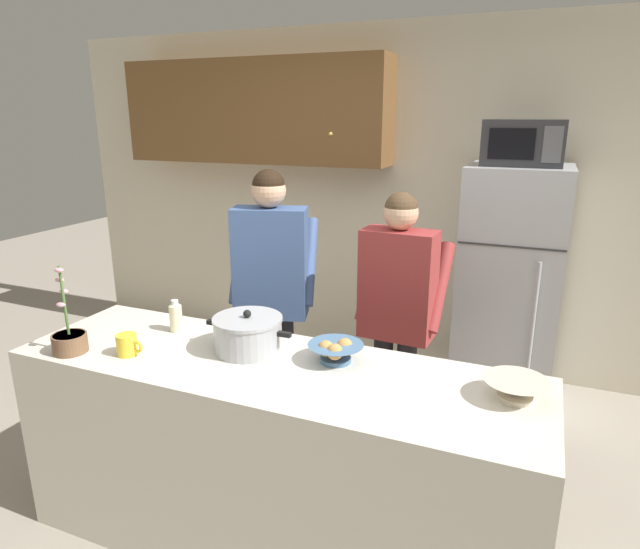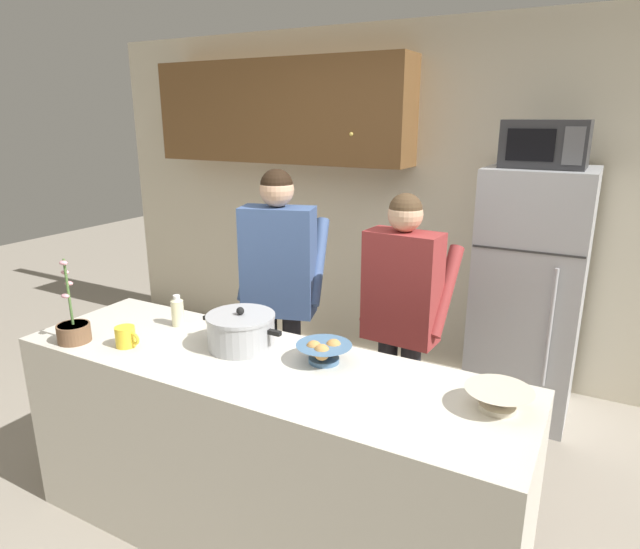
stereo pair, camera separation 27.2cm
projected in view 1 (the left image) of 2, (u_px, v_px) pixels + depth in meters
ground_plane at (275, 541)px, 2.57m from camera, size 14.00×14.00×0.00m
back_wall_unit at (369, 179)px, 4.25m from camera, size 6.00×0.48×2.60m
kitchen_island at (273, 458)px, 2.44m from camera, size 2.30×0.68×0.92m
refrigerator at (509, 288)px, 3.66m from camera, size 0.64×0.68×1.64m
microwave at (524, 143)px, 3.37m from camera, size 0.48×0.37×0.28m
person_near_pot at (271, 277)px, 3.15m from camera, size 0.59×0.52×1.66m
person_by_sink at (398, 301)px, 2.96m from camera, size 0.50×0.43×1.56m
cooking_pot at (248, 334)px, 2.43m from camera, size 0.42×0.31×0.19m
coffee_mug at (127, 345)px, 2.39m from camera, size 0.13×0.09×0.10m
bread_bowl at (336, 351)px, 2.32m from camera, size 0.24×0.24×0.10m
empty_bowl at (516, 388)px, 2.01m from camera, size 0.24×0.24×0.08m
bottle_near_edge at (176, 316)px, 2.64m from camera, size 0.06×0.06×0.16m
potted_orchid at (69, 339)px, 2.41m from camera, size 0.15×0.15×0.40m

